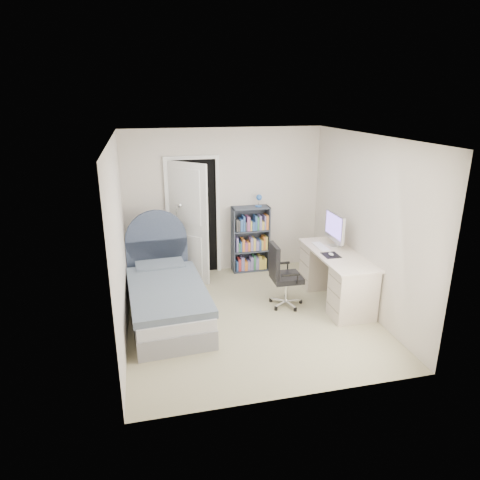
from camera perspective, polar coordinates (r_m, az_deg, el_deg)
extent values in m
cube|color=#9A9170|center=(6.23, 1.29, -10.23)|extent=(3.40, 3.60, 0.05)
cube|color=white|center=(5.48, 1.49, 13.84)|extent=(3.40, 3.60, 0.05)
cube|color=beige|center=(7.44, -2.14, 5.16)|extent=(3.40, 0.05, 2.50)
cube|color=beige|center=(4.10, 7.81, -6.51)|extent=(3.40, 0.05, 2.50)
cube|color=beige|center=(5.57, -16.07, -0.24)|extent=(0.05, 3.60, 2.50)
cube|color=beige|center=(6.36, 16.61, 2.05)|extent=(0.05, 3.60, 2.50)
cube|color=black|center=(7.39, -6.26, 2.97)|extent=(0.80, 0.01, 2.00)
cube|color=white|center=(7.34, -9.57, 2.69)|extent=(0.06, 0.06, 2.00)
cube|color=white|center=(7.43, -2.95, 3.13)|extent=(0.06, 0.06, 2.00)
cube|color=white|center=(7.16, -6.53, 10.87)|extent=(0.92, 0.06, 0.06)
cube|color=white|center=(7.08, -6.92, 2.24)|extent=(0.59, 0.60, 2.00)
cube|color=gray|center=(6.20, -9.62, -9.01)|extent=(1.10, 2.11, 0.27)
cube|color=silver|center=(6.11, -9.72, -7.30)|extent=(1.07, 2.06, 0.16)
cube|color=slate|center=(5.96, -9.66, -6.66)|extent=(1.12, 1.80, 0.10)
cube|color=slate|center=(6.72, -10.60, -3.54)|extent=(0.75, 0.45, 0.12)
cube|color=#3C465C|center=(7.05, -10.87, -3.11)|extent=(0.98, 0.12, 0.82)
cylinder|color=#3C465C|center=(6.91, -11.08, 0.05)|extent=(0.98, 0.12, 0.97)
cylinder|color=#DEC488|center=(7.26, -12.19, -3.99)|extent=(0.03, 0.03, 0.48)
cylinder|color=#DEC488|center=(7.56, -12.26, -3.06)|extent=(0.03, 0.03, 0.48)
cylinder|color=#DEC488|center=(7.27, -9.61, -3.80)|extent=(0.03, 0.03, 0.48)
cylinder|color=#DEC488|center=(7.57, -9.79, -2.88)|extent=(0.03, 0.03, 0.48)
cube|color=#DEC488|center=(7.33, -11.07, -1.78)|extent=(0.39, 0.39, 0.03)
cube|color=#DEC488|center=(7.44, -10.93, -3.94)|extent=(0.35, 0.35, 0.02)
cube|color=#B24C33|center=(7.32, -11.46, -1.59)|extent=(0.15, 0.21, 0.03)
cube|color=#3F598C|center=(7.31, -11.48, -1.37)|extent=(0.14, 0.20, 0.03)
cube|color=#D8CC7F|center=(7.30, -11.49, -1.15)|extent=(0.14, 0.19, 0.03)
cylinder|color=silver|center=(7.43, -8.04, -5.13)|extent=(0.19, 0.19, 0.02)
cylinder|color=silver|center=(7.19, -8.28, -0.28)|extent=(0.02, 0.02, 1.33)
sphere|color=silver|center=(6.98, -8.02, 4.59)|extent=(0.08, 0.08, 0.08)
cube|color=#3B4351|center=(7.49, -0.95, -0.04)|extent=(0.02, 0.28, 1.17)
cube|color=#3B4351|center=(7.65, 3.70, 0.31)|extent=(0.02, 0.28, 1.17)
cube|color=#3B4351|center=(7.40, 1.43, 4.35)|extent=(0.65, 0.28, 0.02)
cube|color=#3B4351|center=(7.76, 1.36, -3.88)|extent=(0.65, 0.28, 0.02)
cube|color=#3B4351|center=(7.69, 1.15, 0.44)|extent=(0.65, 0.01, 1.17)
cube|color=#3B4351|center=(7.63, 1.38, -1.36)|extent=(0.61, 0.26, 0.02)
cube|color=#3B4351|center=(7.51, 1.41, 1.32)|extent=(0.61, 0.26, 0.02)
cylinder|color=#295EB3|center=(7.43, 2.48, 4.56)|extent=(0.11, 0.11, 0.02)
cylinder|color=silver|center=(7.42, 2.49, 5.11)|extent=(0.01, 0.01, 0.15)
sphere|color=#295EB3|center=(7.37, 2.56, 5.70)|extent=(0.10, 0.10, 0.10)
cube|color=#335999|center=(7.65, -0.49, -3.36)|extent=(0.03, 0.20, 0.18)
cube|color=#B23333|center=(7.65, -0.16, -3.21)|extent=(0.05, 0.20, 0.21)
cube|color=#7F72B2|center=(7.66, 0.25, -3.09)|extent=(0.05, 0.20, 0.24)
cube|color=orange|center=(7.69, 0.69, -3.31)|extent=(0.05, 0.20, 0.16)
cube|color=#7F72B2|center=(7.70, 1.08, -3.26)|extent=(0.04, 0.20, 0.17)
cube|color=#7F72B2|center=(7.70, 1.47, -3.01)|extent=(0.05, 0.20, 0.23)
cube|color=#337F4C|center=(7.71, 1.82, -2.92)|extent=(0.04, 0.20, 0.25)
cube|color=#7F72B2|center=(7.73, 2.18, -3.00)|extent=(0.05, 0.20, 0.22)
cube|color=#D8BF4C|center=(7.73, 2.57, -2.88)|extent=(0.04, 0.20, 0.24)
cube|color=#D8BF4C|center=(7.76, 2.90, -3.04)|extent=(0.04, 0.20, 0.18)
cube|color=#D8BF4C|center=(7.77, 3.22, -2.97)|extent=(0.04, 0.20, 0.20)
cube|color=#7F72B2|center=(7.51, -0.49, -0.51)|extent=(0.03, 0.20, 0.26)
cube|color=#337F4C|center=(7.53, -0.21, -0.85)|extent=(0.03, 0.20, 0.16)
cube|color=#335999|center=(7.54, 0.04, -0.75)|extent=(0.03, 0.20, 0.18)
cube|color=orange|center=(7.54, 0.33, -0.58)|extent=(0.04, 0.20, 0.22)
cube|color=#994C7F|center=(7.56, 0.71, -0.78)|extent=(0.05, 0.20, 0.16)
cube|color=orange|center=(7.57, 1.08, -0.74)|extent=(0.04, 0.20, 0.16)
cube|color=#7F72B2|center=(7.57, 1.45, -0.44)|extent=(0.05, 0.20, 0.23)
cube|color=#D8BF4C|center=(7.58, 1.81, -0.46)|extent=(0.04, 0.20, 0.22)
cube|color=#7F72B2|center=(7.61, 2.20, -0.61)|extent=(0.06, 0.20, 0.17)
cube|color=#335999|center=(7.62, 2.56, -0.54)|extent=(0.03, 0.20, 0.18)
cube|color=#D8BF4C|center=(7.63, 2.84, -0.56)|extent=(0.03, 0.20, 0.17)
cube|color=orange|center=(7.63, 3.11, -0.30)|extent=(0.03, 0.20, 0.24)
cube|color=#D8BF4C|center=(7.64, 3.39, -0.28)|extent=(0.03, 0.20, 0.24)
cube|color=#3F3F3F|center=(7.40, -0.50, 2.06)|extent=(0.03, 0.20, 0.21)
cube|color=#3F3F3F|center=(7.41, -0.22, 2.01)|extent=(0.03, 0.20, 0.19)
cube|color=#335999|center=(7.42, 0.10, 2.10)|extent=(0.04, 0.20, 0.21)
cube|color=#335999|center=(7.42, 0.43, 2.30)|extent=(0.03, 0.20, 0.26)
cube|color=#3F3F3F|center=(7.44, 0.68, 1.93)|extent=(0.02, 0.20, 0.16)
cube|color=#994C7F|center=(7.44, 1.01, 2.30)|extent=(0.05, 0.20, 0.25)
cube|color=#D8BF4C|center=(7.46, 1.35, 2.03)|extent=(0.03, 0.20, 0.17)
cube|color=#335999|center=(7.47, 1.66, 1.99)|extent=(0.05, 0.20, 0.15)
cube|color=#335999|center=(7.47, 2.01, 2.38)|extent=(0.03, 0.20, 0.25)
cube|color=#337F4C|center=(7.48, 2.28, 2.30)|extent=(0.03, 0.20, 0.23)
cube|color=#7F72B2|center=(7.49, 2.59, 2.40)|extent=(0.04, 0.20, 0.25)
cube|color=#D8BF4C|center=(7.52, 2.93, 2.07)|extent=(0.04, 0.20, 0.15)
cube|color=#7F72B2|center=(7.52, 3.22, 2.43)|extent=(0.02, 0.20, 0.25)
cube|color=orange|center=(7.52, 3.49, 2.50)|extent=(0.04, 0.20, 0.26)
cube|color=beige|center=(6.51, 12.84, -1.88)|extent=(0.63, 1.58, 0.03)
cube|color=beige|center=(6.20, 14.81, -6.95)|extent=(0.58, 0.42, 0.74)
cube|color=beige|center=(7.12, 10.70, -3.25)|extent=(0.58, 0.42, 0.74)
cube|color=silver|center=(6.81, 12.52, -0.74)|extent=(0.17, 0.17, 0.01)
cube|color=silver|center=(6.79, 12.83, 0.24)|extent=(0.03, 0.06, 0.23)
cube|color=silver|center=(6.71, 12.54, 1.75)|extent=(0.05, 0.59, 0.42)
cube|color=#7F5DE3|center=(6.69, 12.35, 1.91)|extent=(0.00, 0.53, 0.34)
cube|color=white|center=(6.72, 10.73, -0.87)|extent=(0.14, 0.42, 0.02)
cube|color=black|center=(6.41, 12.03, -1.99)|extent=(0.23, 0.27, 0.00)
ellipsoid|color=white|center=(6.40, 12.04, -1.86)|extent=(0.06, 0.11, 0.03)
cube|color=silver|center=(6.56, 7.11, -8.03)|extent=(0.25, 0.04, 0.02)
cylinder|color=black|center=(6.61, 8.09, -8.12)|extent=(0.05, 0.05, 0.05)
cube|color=silver|center=(6.64, 6.11, -7.68)|extent=(0.12, 0.25, 0.02)
cylinder|color=black|center=(6.75, 6.11, -7.43)|extent=(0.05, 0.05, 0.05)
cube|color=silver|center=(6.56, 5.11, -7.96)|extent=(0.22, 0.18, 0.02)
cylinder|color=black|center=(6.61, 4.12, -7.99)|extent=(0.05, 0.05, 0.05)
cube|color=silver|center=(6.44, 5.47, -8.51)|extent=(0.22, 0.17, 0.02)
cylinder|color=black|center=(6.37, 4.81, -9.09)|extent=(0.05, 0.05, 0.05)
cube|color=silver|center=(6.44, 6.73, -8.55)|extent=(0.11, 0.25, 0.02)
cylinder|color=black|center=(6.37, 7.37, -9.17)|extent=(0.05, 0.05, 0.05)
cylinder|color=silver|center=(6.45, 6.16, -6.67)|extent=(0.05, 0.05, 0.37)
cube|color=black|center=(6.36, 6.23, -5.01)|extent=(0.43, 0.43, 0.08)
cube|color=black|center=(6.20, 4.60, -2.77)|extent=(0.07, 0.39, 0.49)
cube|color=black|center=(6.10, 6.78, -4.65)|extent=(0.27, 0.04, 0.03)
cube|color=black|center=(6.51, 5.50, -3.09)|extent=(0.27, 0.04, 0.03)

